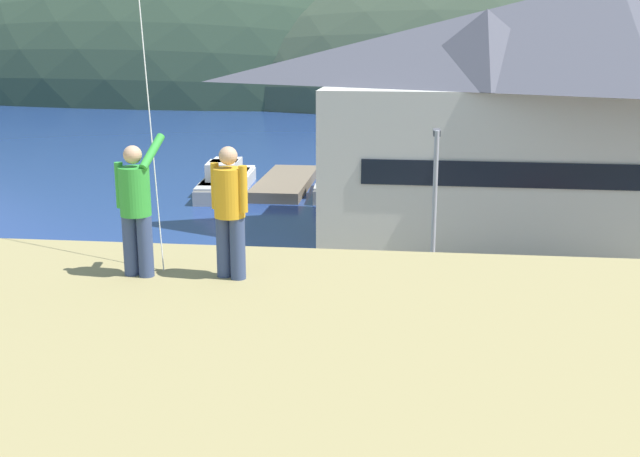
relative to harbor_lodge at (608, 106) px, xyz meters
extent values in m
cube|color=slate|center=(-12.05, -17.90, -6.64)|extent=(40.00, 20.00, 0.10)
cube|color=navy|center=(-12.05, 37.10, -6.68)|extent=(360.00, 84.00, 0.03)
ellipsoid|color=#334733|center=(-36.86, 94.13, -6.69)|extent=(123.48, 62.85, 57.07)
ellipsoid|color=#3D4C38|center=(8.43, 87.34, -6.69)|extent=(118.85, 62.64, 49.17)
cube|color=beige|center=(0.00, 0.12, -2.86)|extent=(26.72, 11.27, 7.66)
cube|color=black|center=(-0.07, -5.38, -2.48)|extent=(22.59, 0.39, 1.10)
pyramid|color=#4C4C56|center=(0.00, 0.12, 3.43)|extent=(28.33, 12.38, 4.91)
pyramid|color=#4C4C56|center=(-6.00, -1.71, 2.71)|extent=(6.08, 6.08, 3.44)
cube|color=#70604C|center=(-17.51, 11.77, -6.34)|extent=(3.20, 10.40, 0.70)
cube|color=silver|center=(-21.13, 10.52, -6.24)|extent=(2.96, 8.01, 0.90)
cube|color=white|center=(-21.13, 10.52, -5.71)|extent=(2.87, 7.77, 0.16)
cube|color=silver|center=(-21.10, 9.93, -5.08)|extent=(1.89, 2.46, 1.10)
cube|color=#A8A399|center=(-14.18, 9.61, -6.24)|extent=(2.38, 6.40, 0.90)
cube|color=#B7B2A8|center=(-14.18, 9.61, -5.71)|extent=(2.31, 6.21, 0.16)
cube|color=silver|center=(-14.15, 9.14, -5.08)|extent=(1.52, 1.97, 1.10)
cube|color=#A8A399|center=(-21.17, 9.51, -6.24)|extent=(3.33, 8.31, 0.90)
cube|color=#B7B2A8|center=(-21.17, 9.51, -5.71)|extent=(3.23, 8.06, 0.16)
cube|color=silver|center=(-21.12, 8.91, -5.08)|extent=(2.03, 2.59, 1.10)
cube|color=#236633|center=(-14.39, -15.67, -5.87)|extent=(4.26, 1.95, 0.80)
cube|color=#1E562B|center=(-14.54, -15.67, -5.12)|extent=(2.16, 1.67, 0.70)
cube|color=black|center=(-14.54, -15.67, -5.16)|extent=(2.20, 1.71, 0.32)
cylinder|color=black|center=(-13.00, -16.54, -6.27)|extent=(0.65, 0.24, 0.64)
cylinder|color=black|center=(-13.06, -14.70, -6.27)|extent=(0.65, 0.24, 0.64)
cylinder|color=black|center=(-15.72, -16.64, -6.27)|extent=(0.65, 0.24, 0.64)
cylinder|color=black|center=(-15.79, -14.80, -6.27)|extent=(0.65, 0.24, 0.64)
cube|color=red|center=(-2.30, -15.61, -5.87)|extent=(4.24, 1.89, 0.80)
cube|color=#B11A15|center=(-2.45, -15.61, -5.12)|extent=(2.13, 1.65, 0.70)
cube|color=black|center=(-2.45, -15.61, -5.16)|extent=(2.18, 1.68, 0.32)
cylinder|color=black|center=(-3.64, -16.56, -6.27)|extent=(0.64, 0.23, 0.64)
cylinder|color=black|center=(-3.68, -14.72, -6.27)|extent=(0.64, 0.23, 0.64)
cube|color=slate|center=(-4.82, -22.18, -5.87)|extent=(4.21, 1.82, 0.80)
cube|color=#5B5B5F|center=(-4.97, -22.18, -5.12)|extent=(2.11, 1.61, 0.70)
cube|color=black|center=(-4.97, -22.18, -5.16)|extent=(2.15, 1.64, 0.32)
cylinder|color=black|center=(-6.19, -21.27, -6.27)|extent=(0.64, 0.22, 0.64)
cube|color=#236633|center=(-11.70, -23.04, -5.87)|extent=(4.23, 1.86, 0.80)
cube|color=#1E562B|center=(-11.85, -23.05, -5.12)|extent=(2.12, 1.63, 0.70)
cube|color=black|center=(-11.85, -23.05, -5.16)|extent=(2.17, 1.66, 0.32)
cylinder|color=black|center=(-10.35, -22.11, -6.27)|extent=(0.64, 0.23, 0.64)
cylinder|color=black|center=(-13.08, -22.15, -6.27)|extent=(0.64, 0.23, 0.64)
cube|color=#236633|center=(-16.96, -23.09, -5.87)|extent=(4.33, 2.13, 0.80)
cube|color=#1E562B|center=(-17.11, -23.08, -5.12)|extent=(2.22, 1.76, 0.70)
cube|color=black|center=(-17.11, -23.08, -5.16)|extent=(2.27, 1.80, 0.32)
cylinder|color=black|center=(-15.53, -22.28, -6.27)|extent=(0.66, 0.27, 0.64)
cylinder|color=black|center=(-18.25, -22.06, -6.27)|extent=(0.66, 0.27, 0.64)
cylinder|color=#ADADB2|center=(-8.38, -12.40, -3.19)|extent=(0.16, 0.16, 6.80)
cube|color=#4C4C51|center=(-8.38, -12.05, 0.11)|extent=(0.24, 0.70, 0.20)
cylinder|color=#384770|center=(-12.86, -28.94, 0.63)|extent=(0.20, 0.20, 0.82)
cylinder|color=#384770|center=(-12.64, -28.98, 0.63)|extent=(0.20, 0.20, 0.82)
cylinder|color=green|center=(-12.75, -28.96, 1.36)|extent=(0.40, 0.40, 0.64)
sphere|color=tan|center=(-12.75, -28.96, 1.84)|extent=(0.24, 0.24, 0.24)
cylinder|color=green|center=(-12.54, -28.82, 1.86)|extent=(0.22, 0.57, 0.43)
cylinder|color=green|center=(-12.97, -28.92, 1.43)|extent=(0.11, 0.11, 0.60)
cylinder|color=#384770|center=(-11.61, -28.86, 0.63)|extent=(0.20, 0.20, 0.82)
cylinder|color=#384770|center=(-11.41, -28.94, 0.63)|extent=(0.20, 0.20, 0.82)
cylinder|color=gold|center=(-11.51, -28.90, 1.36)|extent=(0.40, 0.40, 0.64)
sphere|color=tan|center=(-11.51, -28.90, 1.84)|extent=(0.24, 0.24, 0.24)
cylinder|color=gold|center=(-11.72, -28.82, 1.43)|extent=(0.11, 0.11, 0.60)
cylinder|color=gold|center=(-11.31, -28.99, 1.43)|extent=(0.11, 0.11, 0.60)
camera|label=1|loc=(-9.19, -38.45, 3.35)|focal=43.47mm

